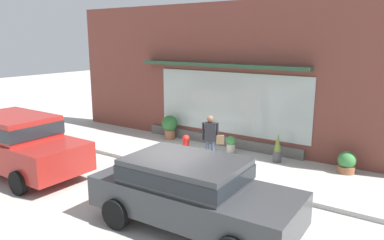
{
  "coord_description": "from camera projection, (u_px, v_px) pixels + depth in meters",
  "views": [
    {
      "loc": [
        6.7,
        -8.59,
        3.88
      ],
      "look_at": [
        -0.01,
        1.2,
        1.26
      ],
      "focal_mm": 34.77,
      "sensor_mm": 36.0,
      "label": 1
    }
  ],
  "objects": [
    {
      "name": "potted_plant_window_left",
      "position": [
        231.0,
        144.0,
        12.77
      ],
      "size": [
        0.34,
        0.34,
        0.61
      ],
      "color": "#B7B2A3",
      "rests_on": "ground_plane"
    },
    {
      "name": "pedestrian_with_handbag",
      "position": [
        211.0,
        137.0,
        11.47
      ],
      "size": [
        0.63,
        0.41,
        1.57
      ],
      "rotation": [
        0.0,
        0.0,
        0.53
      ],
      "color": "#475675",
      "rests_on": "ground_plane"
    },
    {
      "name": "curb_strip",
      "position": [
        166.0,
        167.0,
        11.28
      ],
      "size": [
        14.0,
        0.24,
        0.12
      ],
      "primitive_type": "cube",
      "color": "#B2B2AD",
      "rests_on": "ground_plane"
    },
    {
      "name": "parked_car_red",
      "position": [
        17.0,
        141.0,
        10.79
      ],
      "size": [
        4.53,
        2.04,
        1.71
      ],
      "rotation": [
        0.0,
        0.0,
        -0.01
      ],
      "color": "maroon",
      "rests_on": "ground_plane"
    },
    {
      "name": "storefront",
      "position": [
        223.0,
        77.0,
        13.48
      ],
      "size": [
        14.0,
        0.81,
        5.13
      ],
      "color": "brown",
      "rests_on": "ground_plane"
    },
    {
      "name": "fire_hydrant",
      "position": [
        186.0,
        149.0,
        11.83
      ],
      "size": [
        0.4,
        0.36,
        0.89
      ],
      "color": "red",
      "rests_on": "ground_plane"
    },
    {
      "name": "parked_car_dark_gray",
      "position": [
        191.0,
        189.0,
        7.65
      ],
      "size": [
        4.39,
        2.08,
        1.47
      ],
      "rotation": [
        0.0,
        0.0,
        0.03
      ],
      "color": "#383A3D",
      "rests_on": "ground_plane"
    },
    {
      "name": "ground_plane",
      "position": [
        170.0,
        167.0,
        11.46
      ],
      "size": [
        60.0,
        60.0,
        0.0
      ],
      "primitive_type": "plane",
      "color": "#B2AFA8"
    },
    {
      "name": "potted_plant_window_center",
      "position": [
        347.0,
        162.0,
        10.9
      ],
      "size": [
        0.52,
        0.52,
        0.65
      ],
      "color": "#9E6042",
      "rests_on": "ground_plane"
    },
    {
      "name": "potted_plant_corner_tall",
      "position": [
        170.0,
        126.0,
        14.52
      ],
      "size": [
        0.62,
        0.62,
        0.94
      ],
      "color": "#9E6042",
      "rests_on": "ground_plane"
    },
    {
      "name": "potted_plant_by_entrance",
      "position": [
        277.0,
        148.0,
        11.83
      ],
      "size": [
        0.26,
        0.26,
        0.95
      ],
      "color": "#4C4C51",
      "rests_on": "ground_plane"
    }
  ]
}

